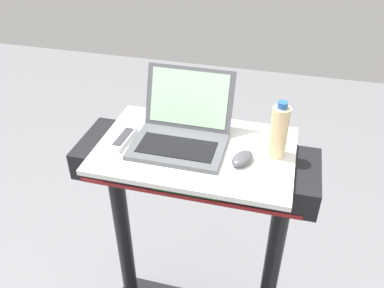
{
  "coord_description": "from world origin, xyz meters",
  "views": [
    {
      "loc": [
        0.29,
        -0.46,
        1.99
      ],
      "look_at": [
        0.0,
        0.65,
        1.2
      ],
      "focal_mm": 37.55,
      "sensor_mm": 36.0,
      "label": 1
    }
  ],
  "objects_px": {
    "computer_mouse": "(242,158)",
    "tv_remote": "(123,139)",
    "water_bottle": "(279,131)",
    "laptop": "(182,130)"
  },
  "relations": [
    {
      "from": "tv_remote",
      "to": "water_bottle",
      "type": "bearing_deg",
      "value": 5.78
    },
    {
      "from": "laptop",
      "to": "tv_remote",
      "type": "height_order",
      "value": "laptop"
    },
    {
      "from": "computer_mouse",
      "to": "water_bottle",
      "type": "bearing_deg",
      "value": 58.07
    },
    {
      "from": "computer_mouse",
      "to": "tv_remote",
      "type": "distance_m",
      "value": 0.45
    },
    {
      "from": "water_bottle",
      "to": "laptop",
      "type": "bearing_deg",
      "value": 179.98
    },
    {
      "from": "computer_mouse",
      "to": "tv_remote",
      "type": "height_order",
      "value": "computer_mouse"
    },
    {
      "from": "laptop",
      "to": "water_bottle",
      "type": "bearing_deg",
      "value": -0.26
    },
    {
      "from": "laptop",
      "to": "computer_mouse",
      "type": "height_order",
      "value": "laptop"
    },
    {
      "from": "laptop",
      "to": "computer_mouse",
      "type": "distance_m",
      "value": 0.25
    },
    {
      "from": "laptop",
      "to": "tv_remote",
      "type": "xyz_separation_m",
      "value": [
        -0.21,
        -0.06,
        -0.04
      ]
    }
  ]
}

